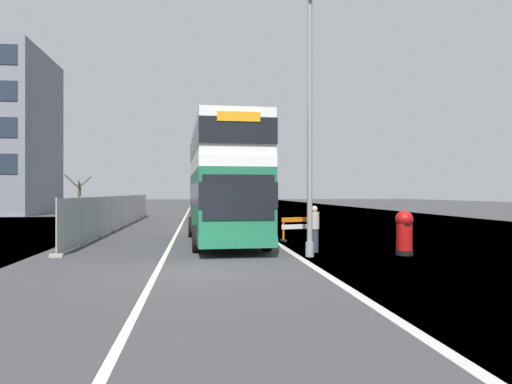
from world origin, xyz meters
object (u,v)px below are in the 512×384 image
Objects in this scene: double_decker_bus at (224,181)px; lamppost_foreground at (310,130)px; pedestrian_at_kerb at (314,229)px; red_pillar_postbox at (404,231)px; car_receding_mid at (206,204)px; car_oncoming_near at (205,208)px; roadworks_barrier at (298,226)px.

lamppost_foreground is at bearing -61.43° from double_decker_bus.
red_pillar_postbox is at bearing -22.00° from pedestrian_at_kerb.
lamppost_foreground is 2.16× the size of car_receding_mid.
double_decker_bus is 2.50× the size of car_receding_mid.
car_receding_mid is 2.49× the size of pedestrian_at_kerb.
pedestrian_at_kerb is (3.48, -29.77, -0.23)m from car_receding_mid.
double_decker_bus is 16.81m from car_oncoming_near.
pedestrian_at_kerb reaches higher than roadworks_barrier.
pedestrian_at_kerb is at bearing -93.78° from roadworks_barrier.
red_pillar_postbox is 31.59m from car_receding_mid.
car_oncoming_near reaches higher than roadworks_barrier.
car_oncoming_near reaches higher than pedestrian_at_kerb.
car_oncoming_near reaches higher than red_pillar_postbox.
lamppost_foreground is 6.48m from roadworks_barrier.
car_receding_mid is (-3.02, 30.95, -3.23)m from lamppost_foreground.
red_pillar_postbox is 0.35× the size of car_oncoming_near.
lamppost_foreground is 22.08m from car_oncoming_near.
car_oncoming_near is (-0.52, 16.71, -1.70)m from double_decker_bus.
roadworks_barrier is 0.99× the size of pedestrian_at_kerb.
double_decker_bus is 26.13m from car_receding_mid.
lamppost_foreground is at bearing -84.42° from car_receding_mid.
pedestrian_at_kerb reaches higher than red_pillar_postbox.
roadworks_barrier is 25.93m from car_receding_mid.
pedestrian_at_kerb is (-0.27, -4.11, 0.20)m from roadworks_barrier.
lamppost_foreground reaches higher than pedestrian_at_kerb.
lamppost_foreground is 2.07× the size of car_oncoming_near.
car_oncoming_near is at bearing 106.87° from red_pillar_postbox.
roadworks_barrier is at bearing 7.03° from double_decker_bus.
double_decker_bus is 2.40× the size of car_oncoming_near.
double_decker_bus is 1.16× the size of lamppost_foreground.
double_decker_bus is 5.16m from pedestrian_at_kerb.
double_decker_bus is at bearing -88.22° from car_oncoming_near.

